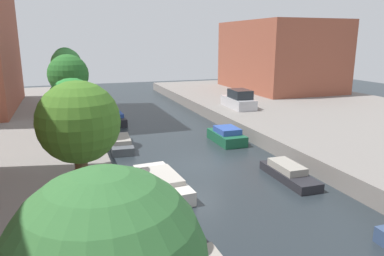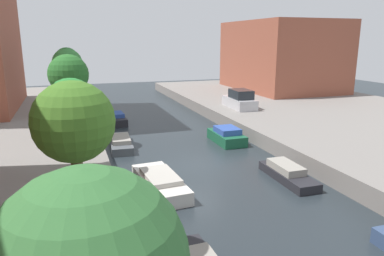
# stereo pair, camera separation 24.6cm
# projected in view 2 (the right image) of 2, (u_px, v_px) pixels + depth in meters

# --- Properties ---
(ground_plane) EXTENTS (84.00, 84.00, 0.00)m
(ground_plane) POSITION_uv_depth(u_px,v_px,m) (199.00, 166.00, 20.53)
(ground_plane) COLOR #232B30
(low_block_right) EXTENTS (10.00, 14.06, 8.07)m
(low_block_right) POSITION_uv_depth(u_px,v_px,m) (281.00, 56.00, 43.78)
(low_block_right) COLOR brown
(low_block_right) RESTS_ON quay_right
(street_tree_1) EXTENTS (2.26, 2.26, 4.94)m
(street_tree_1) POSITION_uv_depth(u_px,v_px,m) (74.00, 124.00, 9.81)
(street_tree_1) COLOR brown
(street_tree_1) RESTS_ON quay_left
(street_tree_2) EXTENTS (2.27, 2.27, 4.32)m
(street_tree_2) POSITION_uv_depth(u_px,v_px,m) (71.00, 104.00, 16.37)
(street_tree_2) COLOR brown
(street_tree_2) RESTS_ON quay_left
(street_tree_3) EXTENTS (2.51, 2.51, 5.09)m
(street_tree_3) POSITION_uv_depth(u_px,v_px,m) (68.00, 75.00, 22.80)
(street_tree_3) COLOR brown
(street_tree_3) RESTS_ON quay_left
(street_tree_4) EXTENTS (2.35, 2.35, 5.29)m
(street_tree_4) POSITION_uv_depth(u_px,v_px,m) (67.00, 64.00, 28.88)
(street_tree_4) COLOR brown
(street_tree_4) RESTS_ON quay_left
(street_tree_5) EXTENTS (2.26, 2.26, 5.25)m
(street_tree_5) POSITION_uv_depth(u_px,v_px,m) (67.00, 60.00, 34.27)
(street_tree_5) COLOR brown
(street_tree_5) RESTS_ON quay_left
(parked_car) EXTENTS (1.91, 4.29, 1.66)m
(parked_car) POSITION_uv_depth(u_px,v_px,m) (240.00, 100.00, 32.33)
(parked_car) COLOR #B7B7BC
(parked_car) RESTS_ON quay_right
(moored_boat_left_2) EXTENTS (1.93, 4.57, 0.85)m
(moored_boat_left_2) POSITION_uv_depth(u_px,v_px,m) (160.00, 183.00, 17.15)
(moored_boat_left_2) COLOR beige
(moored_boat_left_2) RESTS_ON ground_plane
(moored_boat_left_3) EXTENTS (1.62, 4.26, 0.76)m
(moored_boat_left_3) POSITION_uv_depth(u_px,v_px,m) (121.00, 143.00, 23.96)
(moored_boat_left_3) COLOR #4C5156
(moored_boat_left_3) RESTS_ON ground_plane
(moored_boat_left_4) EXTENTS (1.51, 3.36, 0.95)m
(moored_boat_left_4) POSITION_uv_depth(u_px,v_px,m) (116.00, 119.00, 30.64)
(moored_boat_left_4) COLOR #232328
(moored_boat_left_4) RESTS_ON ground_plane
(moored_boat_left_5) EXTENTS (1.67, 3.84, 0.53)m
(moored_boat_left_5) POSITION_uv_depth(u_px,v_px,m) (102.00, 104.00, 38.47)
(moored_boat_left_5) COLOR #4C5156
(moored_boat_left_5) RESTS_ON ground_plane
(moored_boat_right_2) EXTENTS (1.31, 3.95, 0.81)m
(moored_boat_right_2) POSITION_uv_depth(u_px,v_px,m) (287.00, 173.00, 18.44)
(moored_boat_right_2) COLOR #232328
(moored_boat_right_2) RESTS_ON ground_plane
(moored_boat_right_3) EXTENTS (1.65, 3.32, 1.08)m
(moored_boat_right_3) POSITION_uv_depth(u_px,v_px,m) (227.00, 136.00, 25.10)
(moored_boat_right_3) COLOR #195638
(moored_boat_right_3) RESTS_ON ground_plane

